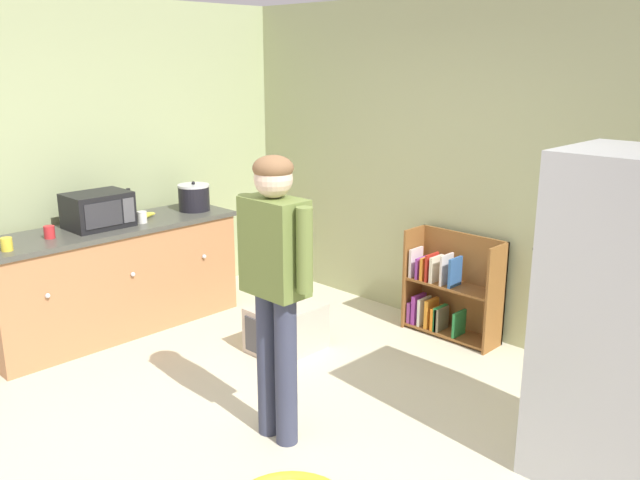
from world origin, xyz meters
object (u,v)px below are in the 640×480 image
object	(u,v)px
red_cup	(49,232)
pet_carrier	(286,328)
kitchen_counter	(114,278)
yellow_cup	(7,244)
crock_pot	(194,197)
white_cup	(142,217)
standing_person	(275,273)
microwave	(98,210)
refrigerator	(621,322)
amber_bottle	(129,205)
banana_bunch	(147,215)
bookshelf	(449,292)

from	to	relation	value
red_cup	pet_carrier	bearing A→B (deg)	43.96
kitchen_counter	yellow_cup	xyz separation A→B (m)	(0.15, -0.87, 0.50)
crock_pot	white_cup	world-z (taller)	crock_pot
kitchen_counter	white_cup	world-z (taller)	white_cup
red_cup	white_cup	xyz separation A→B (m)	(0.07, 0.75, 0.00)
standing_person	microwave	bearing A→B (deg)	177.74
refrigerator	red_cup	world-z (taller)	refrigerator
refrigerator	amber_bottle	distance (m)	3.94
standing_person	kitchen_counter	bearing A→B (deg)	175.66
banana_bunch	white_cup	world-z (taller)	white_cup
bookshelf	white_cup	distance (m)	2.59
crock_pot	standing_person	bearing A→B (deg)	-24.34
kitchen_counter	yellow_cup	distance (m)	1.01
white_cup	yellow_cup	distance (m)	1.11
white_cup	crock_pot	bearing A→B (deg)	97.99
refrigerator	yellow_cup	xyz separation A→B (m)	(-3.59, -1.71, 0.06)
crock_pot	bookshelf	bearing A→B (deg)	27.78
pet_carrier	white_cup	xyz separation A→B (m)	(-1.21, -0.48, 0.77)
microwave	amber_bottle	world-z (taller)	microwave
crock_pot	amber_bottle	xyz separation A→B (m)	(-0.18, -0.53, -0.02)
red_cup	white_cup	world-z (taller)	same
refrigerator	pet_carrier	size ratio (longest dim) A/B	3.22
kitchen_counter	bookshelf	xyz separation A→B (m)	(2.03, 1.87, -0.09)
kitchen_counter	crock_pot	size ratio (longest dim) A/B	7.55
standing_person	banana_bunch	bearing A→B (deg)	166.63
microwave	yellow_cup	world-z (taller)	microwave
yellow_cup	red_cup	bearing A→B (deg)	107.84
white_cup	amber_bottle	bearing A→B (deg)	170.84
microwave	yellow_cup	size ratio (longest dim) A/B	5.05
bookshelf	amber_bottle	distance (m)	2.78
yellow_cup	microwave	bearing A→B (deg)	102.06
standing_person	banana_bunch	xyz separation A→B (m)	(-2.21, 0.52, -0.11)
kitchen_counter	red_cup	world-z (taller)	red_cup
amber_bottle	bookshelf	bearing A→B (deg)	35.98
refrigerator	microwave	xyz separation A→B (m)	(-3.75, -0.92, 0.15)
pet_carrier	kitchen_counter	bearing A→B (deg)	-151.27
bookshelf	standing_person	xyz separation A→B (m)	(0.17, -2.04, 0.68)
kitchen_counter	bookshelf	bearing A→B (deg)	42.71
refrigerator	yellow_cup	distance (m)	3.97
kitchen_counter	red_cup	distance (m)	0.71
banana_bunch	yellow_cup	xyz separation A→B (m)	(0.17, -1.22, 0.02)
refrigerator	amber_bottle	xyz separation A→B (m)	(-3.90, -0.56, 0.11)
banana_bunch	amber_bottle	distance (m)	0.18
pet_carrier	yellow_cup	size ratio (longest dim) A/B	5.81
bookshelf	amber_bottle	bearing A→B (deg)	-144.02
kitchen_counter	microwave	xyz separation A→B (m)	(-0.01, -0.08, 0.59)
microwave	red_cup	xyz separation A→B (m)	(0.05, -0.43, -0.09)
bookshelf	crock_pot	xyz separation A→B (m)	(-2.00, -1.06, 0.66)
refrigerator	bookshelf	xyz separation A→B (m)	(-1.71, 1.03, -0.53)
standing_person	crock_pot	distance (m)	2.38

